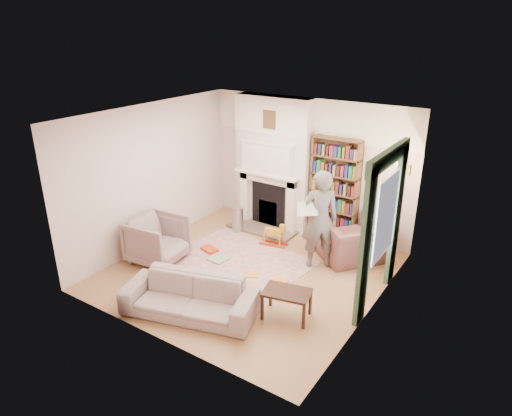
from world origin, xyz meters
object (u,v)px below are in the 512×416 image
Objects in this scene: bookcase at (335,184)px; armchair_reading at (354,240)px; sofa at (189,297)px; paraffin_heater at (238,219)px; coffee_table at (287,304)px; rocking_horse at (273,234)px; man_reading at (320,220)px; armchair_left at (157,240)px.

bookcase is 1.55× the size of armchair_reading.
bookcase reaches higher than sofa.
paraffin_heater is at bearing 95.44° from sofa.
coffee_table is (-0.13, -2.29, -0.16)m from armchair_reading.
paraffin_heater is (-1.81, -0.82, -0.90)m from bookcase.
rocking_horse is at bearing 76.83° from sofa.
man_reading reaches higher than paraffin_heater.
coffee_table is (1.28, 0.74, -0.07)m from sofa.
rocking_horse is (-1.42, 1.95, 0.02)m from coffee_table.
armchair_reading is 3.35m from sofa.
armchair_reading is at bearing -61.47° from armchair_left.
coffee_table is (2.89, -0.23, -0.20)m from armchair_left.
coffee_table is (0.32, -1.69, -0.69)m from man_reading.
sofa is at bearing -97.02° from rocking_horse.
armchair_left is 3.00m from man_reading.
man_reading is (0.96, 2.43, 0.62)m from sofa.
coffee_table is at bearing 13.89° from sofa.
sofa is 3.06m from paraffin_heater.
bookcase is 3.83m from sofa.
armchair_reading is 0.59× the size of sofa.
rocking_horse is (1.47, 1.72, -0.19)m from armchair_left.
man_reading is 1.86m from coffee_table.
armchair_reading reaches higher than paraffin_heater.
rocking_horse reaches higher than coffee_table.
coffee_table is (0.60, -2.93, -0.95)m from bookcase.
armchair_reading is 2.30m from coffee_table.
rocking_horse is at bearing -46.32° from armchair_left.
rocking_horse is at bearing 113.19° from coffee_table.
bookcase reaches higher than man_reading.
rocking_horse is (0.99, -0.16, -0.03)m from paraffin_heater.
armchair_left is 1.72× the size of rocking_horse.
bookcase is at bearing -115.76° from man_reading.
man_reading is at bearing 1.41° from armchair_reading.
man_reading is 3.34× the size of rocking_horse.
coffee_table is 3.20m from paraffin_heater.
armchair_reading is 0.92m from man_reading.
man_reading is at bearing -66.16° from armchair_left.
bookcase is 3.36× the size of rocking_horse.
armchair_reading reaches higher than rocking_horse.
rocking_horse is (-1.10, 0.26, -0.68)m from man_reading.
armchair_reading is 3.66m from armchair_left.
bookcase is 3.36× the size of paraffin_heater.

